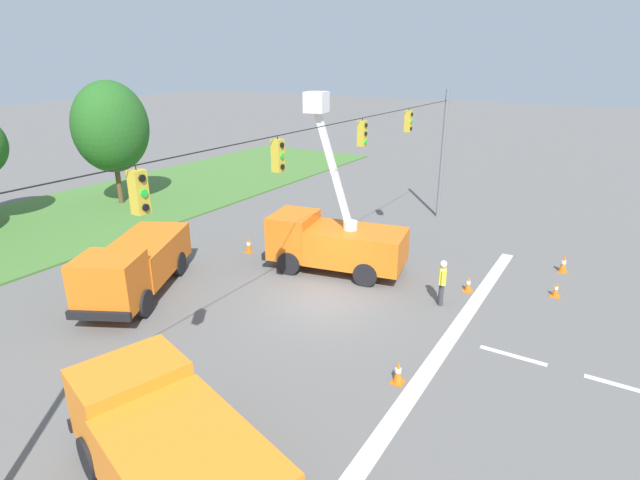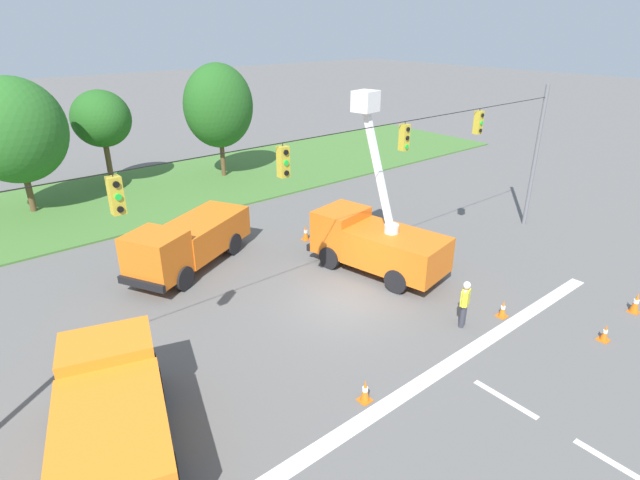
{
  "view_description": "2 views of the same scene",
  "coord_description": "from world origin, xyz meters",
  "px_view_note": "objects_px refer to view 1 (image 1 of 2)",
  "views": [
    {
      "loc": [
        -14.56,
        -8.72,
        8.69
      ],
      "look_at": [
        1.12,
        0.85,
        2.03
      ],
      "focal_mm": 28.0,
      "sensor_mm": 36.0,
      "label": 1
    },
    {
      "loc": [
        -11.29,
        -12.18,
        9.93
      ],
      "look_at": [
        1.38,
        3.13,
        1.23
      ],
      "focal_mm": 28.0,
      "sensor_mm": 36.0,
      "label": 2
    }
  ],
  "objects_px": {
    "road_worker": "(442,280)",
    "traffic_cone_mid_right": "(468,284)",
    "utility_truck_bucket_lift": "(333,239)",
    "traffic_cone_foreground_right": "(398,372)",
    "traffic_cone_near_bucket": "(556,289)",
    "utility_truck_support_near": "(135,265)",
    "traffic_cone_foreground_left": "(249,245)",
    "utility_truck_support_far": "(168,447)",
    "traffic_cone_mid_left": "(564,263)",
    "tree_far_east": "(111,127)"
  },
  "relations": [
    {
      "from": "road_worker",
      "to": "traffic_cone_mid_right",
      "type": "height_order",
      "value": "road_worker"
    },
    {
      "from": "utility_truck_bucket_lift",
      "to": "traffic_cone_foreground_right",
      "type": "bearing_deg",
      "value": -137.09
    },
    {
      "from": "traffic_cone_near_bucket",
      "to": "utility_truck_support_near",
      "type": "bearing_deg",
      "value": 120.52
    },
    {
      "from": "traffic_cone_foreground_left",
      "to": "traffic_cone_mid_right",
      "type": "xyz_separation_m",
      "value": [
        1.21,
        -10.14,
        -0.07
      ]
    },
    {
      "from": "utility_truck_support_far",
      "to": "utility_truck_support_near",
      "type": "bearing_deg",
      "value": 54.18
    },
    {
      "from": "utility_truck_support_near",
      "to": "traffic_cone_foreground_left",
      "type": "distance_m",
      "value": 5.89
    },
    {
      "from": "traffic_cone_mid_left",
      "to": "utility_truck_support_far",
      "type": "bearing_deg",
      "value": 162.09
    },
    {
      "from": "road_worker",
      "to": "traffic_cone_foreground_left",
      "type": "xyz_separation_m",
      "value": [
        0.43,
        9.57,
        -0.61
      ]
    },
    {
      "from": "utility_truck_bucket_lift",
      "to": "traffic_cone_mid_left",
      "type": "height_order",
      "value": "utility_truck_bucket_lift"
    },
    {
      "from": "tree_far_east",
      "to": "utility_truck_support_near",
      "type": "bearing_deg",
      "value": -125.51
    },
    {
      "from": "road_worker",
      "to": "traffic_cone_foreground_left",
      "type": "height_order",
      "value": "road_worker"
    },
    {
      "from": "traffic_cone_mid_left",
      "to": "utility_truck_support_near",
      "type": "bearing_deg",
      "value": 128.26
    },
    {
      "from": "utility_truck_bucket_lift",
      "to": "traffic_cone_mid_right",
      "type": "height_order",
      "value": "utility_truck_bucket_lift"
    },
    {
      "from": "utility_truck_bucket_lift",
      "to": "traffic_cone_near_bucket",
      "type": "xyz_separation_m",
      "value": [
        2.26,
        -8.7,
        -1.15
      ]
    },
    {
      "from": "utility_truck_support_near",
      "to": "utility_truck_support_far",
      "type": "bearing_deg",
      "value": -125.82
    },
    {
      "from": "tree_far_east",
      "to": "traffic_cone_mid_left",
      "type": "xyz_separation_m",
      "value": [
        2.85,
        -25.45,
        -4.43
      ]
    },
    {
      "from": "traffic_cone_foreground_right",
      "to": "utility_truck_support_near",
      "type": "bearing_deg",
      "value": 89.81
    },
    {
      "from": "traffic_cone_foreground_right",
      "to": "traffic_cone_mid_right",
      "type": "relative_size",
      "value": 1.08
    },
    {
      "from": "tree_far_east",
      "to": "utility_truck_support_far",
      "type": "xyz_separation_m",
      "value": [
        -14.28,
        -19.91,
        -3.61
      ]
    },
    {
      "from": "tree_far_east",
      "to": "utility_truck_support_near",
      "type": "relative_size",
      "value": 1.12
    },
    {
      "from": "tree_far_east",
      "to": "utility_truck_support_far",
      "type": "bearing_deg",
      "value": -125.64
    },
    {
      "from": "traffic_cone_mid_left",
      "to": "tree_far_east",
      "type": "bearing_deg",
      "value": 96.4
    },
    {
      "from": "tree_far_east",
      "to": "traffic_cone_near_bucket",
      "type": "height_order",
      "value": "tree_far_east"
    },
    {
      "from": "utility_truck_support_far",
      "to": "traffic_cone_mid_left",
      "type": "distance_m",
      "value": 18.02
    },
    {
      "from": "utility_truck_bucket_lift",
      "to": "utility_truck_support_far",
      "type": "height_order",
      "value": "utility_truck_bucket_lift"
    },
    {
      "from": "traffic_cone_near_bucket",
      "to": "traffic_cone_foreground_left",
      "type": "bearing_deg",
      "value": 100.85
    },
    {
      "from": "traffic_cone_mid_right",
      "to": "utility_truck_support_near",
      "type": "bearing_deg",
      "value": 122.31
    },
    {
      "from": "tree_far_east",
      "to": "traffic_cone_foreground_left",
      "type": "height_order",
      "value": "tree_far_east"
    },
    {
      "from": "utility_truck_support_far",
      "to": "traffic_cone_near_bucket",
      "type": "bearing_deg",
      "value": -21.29
    },
    {
      "from": "traffic_cone_foreground_left",
      "to": "traffic_cone_near_bucket",
      "type": "distance_m",
      "value": 13.42
    },
    {
      "from": "utility_truck_support_near",
      "to": "traffic_cone_mid_right",
      "type": "xyz_separation_m",
      "value": [
        6.97,
        -11.02,
        -0.92
      ]
    },
    {
      "from": "traffic_cone_mid_left",
      "to": "traffic_cone_foreground_left",
      "type": "bearing_deg",
      "value": 111.9
    },
    {
      "from": "traffic_cone_foreground_right",
      "to": "tree_far_east",
      "type": "bearing_deg",
      "value": 69.91
    },
    {
      "from": "tree_far_east",
      "to": "road_worker",
      "type": "distance_m",
      "value": 22.42
    },
    {
      "from": "road_worker",
      "to": "traffic_cone_foreground_right",
      "type": "bearing_deg",
      "value": -174.08
    },
    {
      "from": "utility_truck_support_far",
      "to": "road_worker",
      "type": "height_order",
      "value": "utility_truck_support_far"
    },
    {
      "from": "utility_truck_support_near",
      "to": "traffic_cone_mid_left",
      "type": "distance_m",
      "value": 17.84
    },
    {
      "from": "traffic_cone_foreground_right",
      "to": "utility_truck_bucket_lift",
      "type": "bearing_deg",
      "value": 42.91
    },
    {
      "from": "utility_truck_bucket_lift",
      "to": "road_worker",
      "type": "bearing_deg",
      "value": -97.86
    },
    {
      "from": "utility_truck_bucket_lift",
      "to": "traffic_cone_foreground_right",
      "type": "height_order",
      "value": "utility_truck_bucket_lift"
    },
    {
      "from": "traffic_cone_foreground_right",
      "to": "utility_truck_support_far",
      "type": "bearing_deg",
      "value": 157.18
    },
    {
      "from": "traffic_cone_foreground_left",
      "to": "traffic_cone_near_bucket",
      "type": "relative_size",
      "value": 1.25
    },
    {
      "from": "utility_truck_support_near",
      "to": "road_worker",
      "type": "bearing_deg",
      "value": -62.97
    },
    {
      "from": "road_worker",
      "to": "traffic_cone_mid_right",
      "type": "bearing_deg",
      "value": -19.31
    },
    {
      "from": "utility_truck_bucket_lift",
      "to": "road_worker",
      "type": "relative_size",
      "value": 4.24
    },
    {
      "from": "tree_far_east",
      "to": "traffic_cone_foreground_right",
      "type": "xyz_separation_m",
      "value": [
        -8.21,
        -22.47,
        -4.48
      ]
    },
    {
      "from": "tree_far_east",
      "to": "traffic_cone_mid_left",
      "type": "height_order",
      "value": "tree_far_east"
    },
    {
      "from": "utility_truck_support_near",
      "to": "traffic_cone_mid_left",
      "type": "relative_size",
      "value": 8.37
    },
    {
      "from": "utility_truck_support_far",
      "to": "road_worker",
      "type": "distance_m",
      "value": 11.61
    },
    {
      "from": "tree_far_east",
      "to": "traffic_cone_foreground_right",
      "type": "bearing_deg",
      "value": -110.09
    }
  ]
}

